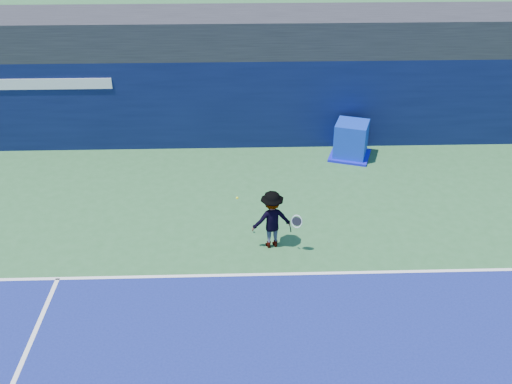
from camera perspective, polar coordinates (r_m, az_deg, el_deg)
ground at (r=11.43m, az=2.34°, el=-17.58°), size 80.00×80.00×0.00m
baseline at (r=13.63m, az=1.48°, el=-8.23°), size 24.00×0.10×0.01m
stadium_band at (r=19.81m, az=0.23°, el=15.81°), size 36.00×3.00×1.20m
back_wall_assembly at (r=19.49m, az=0.31°, el=9.09°), size 36.00×1.03×3.00m
equipment_cart at (r=19.02m, az=9.47°, el=5.02°), size 1.59×1.59×1.21m
tennis_player at (r=14.17m, az=1.59°, el=-2.77°), size 1.28×0.78×1.55m
tennis_ball at (r=14.33m, az=-1.90°, el=-0.60°), size 0.06×0.06×0.06m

